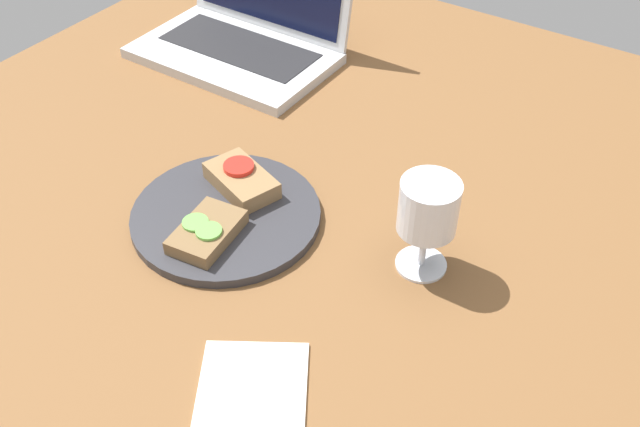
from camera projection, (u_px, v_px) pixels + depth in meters
wooden_table at (309, 223)px, 99.29cm from camera, size 140.00×140.00×3.00cm
plate at (226, 215)px, 97.19cm from camera, size 25.85×25.85×1.38cm
sandwich_with_tomato at (241, 180)px, 99.67cm from camera, size 12.18×9.41×3.20cm
sandwich_with_cucumber at (207, 232)px, 92.17cm from camera, size 7.71×10.90×2.44cm
wine_glass at (427, 212)px, 84.86cm from camera, size 7.35×7.35×13.39cm
laptop at (245, 30)px, 129.19cm from camera, size 35.33×25.35×21.88cm
napkin at (253, 387)px, 77.21cm from camera, size 16.25×16.28×0.40cm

